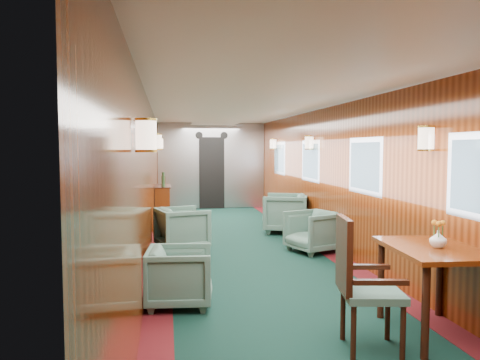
{
  "coord_description": "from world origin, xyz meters",
  "views": [
    {
      "loc": [
        -1.25,
        -7.18,
        1.7
      ],
      "look_at": [
        0.0,
        0.75,
        1.15
      ],
      "focal_mm": 35.0,
      "sensor_mm": 36.0,
      "label": 1
    }
  ],
  "objects_px": {
    "dining_table": "(434,261)",
    "armchair_left_far": "(182,228)",
    "credenza": "(163,206)",
    "armchair_right_near": "(313,231)",
    "armchair_left_near": "(180,276)",
    "side_chair": "(359,278)",
    "armchair_right_far": "(286,213)"
  },
  "relations": [
    {
      "from": "armchair_left_far",
      "to": "armchair_right_near",
      "type": "bearing_deg",
      "value": -120.15
    },
    {
      "from": "credenza",
      "to": "armchair_right_near",
      "type": "bearing_deg",
      "value": -47.69
    },
    {
      "from": "side_chair",
      "to": "armchair_left_far",
      "type": "xyz_separation_m",
      "value": [
        -1.34,
        4.14,
        -0.25
      ]
    },
    {
      "from": "credenza",
      "to": "armchair_left_near",
      "type": "relative_size",
      "value": 1.7
    },
    {
      "from": "credenza",
      "to": "dining_table",
      "type": "bearing_deg",
      "value": -68.09
    },
    {
      "from": "dining_table",
      "to": "armchair_left_near",
      "type": "xyz_separation_m",
      "value": [
        -2.25,
        1.17,
        -0.37
      ]
    },
    {
      "from": "dining_table",
      "to": "credenza",
      "type": "distance_m",
      "value": 6.63
    },
    {
      "from": "credenza",
      "to": "armchair_right_far",
      "type": "xyz_separation_m",
      "value": [
        2.45,
        -0.9,
        -0.07
      ]
    },
    {
      "from": "side_chair",
      "to": "credenza",
      "type": "relative_size",
      "value": 0.95
    },
    {
      "from": "dining_table",
      "to": "armchair_left_far",
      "type": "bearing_deg",
      "value": 122.52
    },
    {
      "from": "dining_table",
      "to": "credenza",
      "type": "xyz_separation_m",
      "value": [
        -2.47,
        6.14,
        -0.22
      ]
    },
    {
      "from": "armchair_right_near",
      "to": "credenza",
      "type": "bearing_deg",
      "value": -158.8
    },
    {
      "from": "dining_table",
      "to": "armchair_right_near",
      "type": "xyz_separation_m",
      "value": [
        -0.02,
        3.45,
        -0.35
      ]
    },
    {
      "from": "armchair_left_near",
      "to": "armchair_right_near",
      "type": "height_order",
      "value": "armchair_right_near"
    },
    {
      "from": "armchair_left_near",
      "to": "armchair_right_far",
      "type": "distance_m",
      "value": 4.64
    },
    {
      "from": "armchair_left_far",
      "to": "side_chair",
      "type": "bearing_deg",
      "value": -178.63
    },
    {
      "from": "credenza",
      "to": "armchair_right_near",
      "type": "relative_size",
      "value": 1.6
    },
    {
      "from": "credenza",
      "to": "armchair_left_far",
      "type": "distance_m",
      "value": 2.21
    },
    {
      "from": "armchair_left_near",
      "to": "armchair_right_far",
      "type": "height_order",
      "value": "armchair_right_far"
    },
    {
      "from": "dining_table",
      "to": "side_chair",
      "type": "height_order",
      "value": "side_chair"
    },
    {
      "from": "credenza",
      "to": "armchair_left_far",
      "type": "relative_size",
      "value": 1.51
    },
    {
      "from": "armchair_right_near",
      "to": "armchair_right_far",
      "type": "height_order",
      "value": "armchair_right_far"
    },
    {
      "from": "credenza",
      "to": "armchair_right_far",
      "type": "bearing_deg",
      "value": -20.2
    },
    {
      "from": "armchair_right_far",
      "to": "armchair_left_near",
      "type": "bearing_deg",
      "value": -9.2
    },
    {
      "from": "dining_table",
      "to": "armchair_left_far",
      "type": "xyz_separation_m",
      "value": [
        -2.13,
        3.96,
        -0.33
      ]
    },
    {
      "from": "dining_table",
      "to": "armchair_left_near",
      "type": "distance_m",
      "value": 2.56
    },
    {
      "from": "side_chair",
      "to": "armchair_right_near",
      "type": "height_order",
      "value": "side_chair"
    },
    {
      "from": "credenza",
      "to": "side_chair",
      "type": "bearing_deg",
      "value": -75.1
    },
    {
      "from": "armchair_left_near",
      "to": "armchair_right_far",
      "type": "bearing_deg",
      "value": -23.81
    },
    {
      "from": "armchair_left_near",
      "to": "side_chair",
      "type": "bearing_deg",
      "value": -127.86
    },
    {
      "from": "armchair_left_near",
      "to": "armchair_left_far",
      "type": "relative_size",
      "value": 0.89
    },
    {
      "from": "credenza",
      "to": "armchair_right_far",
      "type": "relative_size",
      "value": 1.37
    }
  ]
}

